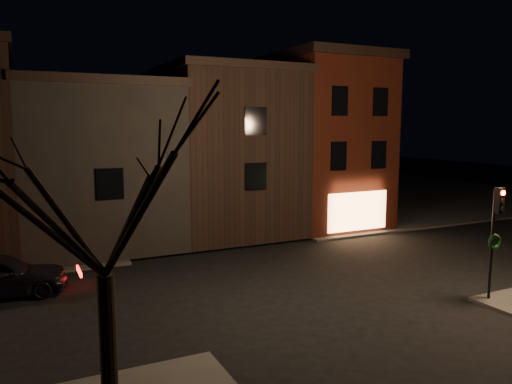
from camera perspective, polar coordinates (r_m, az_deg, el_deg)
ground at (r=20.77m, az=2.85°, el=-10.08°), size 120.00×120.00×0.00m
sidewalk_far_right at (r=48.01m, az=12.32°, el=0.02°), size 30.00×30.00×0.12m
corner_building at (r=32.04m, az=7.33°, el=5.97°), size 6.50×8.50×10.50m
row_building_a at (r=29.97m, az=-4.28°, el=4.81°), size 7.30×10.30×9.40m
row_building_b at (r=28.14m, az=-18.14°, el=3.24°), size 7.80×10.30×8.40m
traffic_signal at (r=19.54m, az=25.72°, el=-3.49°), size 0.58×0.38×4.05m
bare_tree_left at (r=10.47m, az=-17.31°, el=2.37°), size 5.60×5.60×7.50m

